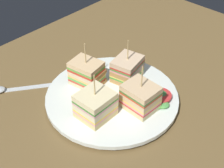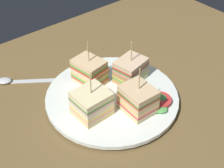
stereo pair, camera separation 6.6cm
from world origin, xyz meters
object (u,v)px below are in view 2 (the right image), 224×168
(plate, at_px, (112,97))
(sandwich_wedge_1, at_px, (130,70))
(sandwich_wedge_3, at_px, (92,103))
(sandwich_wedge_2, at_px, (89,71))
(sandwich_wedge_0, at_px, (138,99))
(spoon, at_px, (16,81))

(plate, relative_size, sandwich_wedge_1, 2.86)
(sandwich_wedge_3, bearing_deg, sandwich_wedge_2, 55.07)
(sandwich_wedge_0, xyz_separation_m, sandwich_wedge_3, (0.07, -0.05, -0.00))
(sandwich_wedge_1, height_order, sandwich_wedge_2, sandwich_wedge_2)
(sandwich_wedge_3, bearing_deg, sandwich_wedge_0, -34.05)
(sandwich_wedge_2, bearing_deg, sandwich_wedge_1, 46.22)
(sandwich_wedge_1, height_order, spoon, sandwich_wedge_1)
(plate, distance_m, sandwich_wedge_0, 0.07)
(sandwich_wedge_1, bearing_deg, spoon, -53.13)
(sandwich_wedge_0, distance_m, sandwich_wedge_2, 0.13)
(sandwich_wedge_1, bearing_deg, sandwich_wedge_0, 45.10)
(sandwich_wedge_1, relative_size, sandwich_wedge_2, 0.95)
(sandwich_wedge_0, bearing_deg, sandwich_wedge_2, 10.67)
(sandwich_wedge_2, distance_m, sandwich_wedge_3, 0.10)
(plate, distance_m, sandwich_wedge_2, 0.07)
(spoon, bearing_deg, plate, 159.75)
(sandwich_wedge_3, bearing_deg, plate, 13.72)
(sandwich_wedge_0, height_order, sandwich_wedge_2, same)
(sandwich_wedge_1, xyz_separation_m, sandwich_wedge_2, (0.07, -0.05, 0.00))
(sandwich_wedge_2, height_order, sandwich_wedge_3, sandwich_wedge_2)
(sandwich_wedge_2, bearing_deg, sandwich_wedge_0, -0.76)
(sandwich_wedge_1, height_order, sandwich_wedge_3, sandwich_wedge_3)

